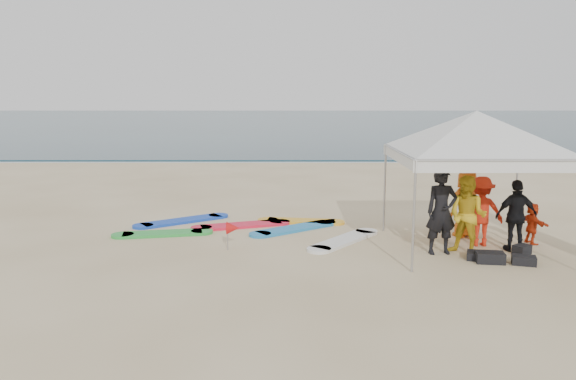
{
  "coord_description": "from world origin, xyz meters",
  "views": [
    {
      "loc": [
        -0.32,
        -10.18,
        3.4
      ],
      "look_at": [
        -0.32,
        2.6,
        1.2
      ],
      "focal_mm": 35.0,
      "sensor_mm": 36.0,
      "label": 1
    }
  ],
  "objects_px": {
    "person_orange_b": "(466,203)",
    "surfboard_spread": "(253,228)",
    "person_black_a": "(441,211)",
    "marker_pennant": "(233,228)",
    "person_orange_a": "(481,211)",
    "person_seated": "(532,223)",
    "canopy_tent": "(477,111)",
    "person_yellow": "(468,216)",
    "person_black_b": "(516,216)"
  },
  "relations": [
    {
      "from": "person_orange_b",
      "to": "canopy_tent",
      "type": "bearing_deg",
      "value": 48.41
    },
    {
      "from": "surfboard_spread",
      "to": "marker_pennant",
      "type": "bearing_deg",
      "value": -99.14
    },
    {
      "from": "canopy_tent",
      "to": "marker_pennant",
      "type": "relative_size",
      "value": 7.22
    },
    {
      "from": "person_yellow",
      "to": "person_seated",
      "type": "distance_m",
      "value": 2.02
    },
    {
      "from": "marker_pennant",
      "to": "surfboard_spread",
      "type": "bearing_deg",
      "value": 80.86
    },
    {
      "from": "canopy_tent",
      "to": "surfboard_spread",
      "type": "bearing_deg",
      "value": 159.8
    },
    {
      "from": "person_black_a",
      "to": "marker_pennant",
      "type": "height_order",
      "value": "person_black_a"
    },
    {
      "from": "person_yellow",
      "to": "person_black_a",
      "type": "bearing_deg",
      "value": -148.9
    },
    {
      "from": "surfboard_spread",
      "to": "person_seated",
      "type": "bearing_deg",
      "value": -11.88
    },
    {
      "from": "person_black_b",
      "to": "person_orange_b",
      "type": "height_order",
      "value": "person_orange_b"
    },
    {
      "from": "person_yellow",
      "to": "surfboard_spread",
      "type": "xyz_separation_m",
      "value": [
        -4.71,
        2.25,
        -0.81
      ]
    },
    {
      "from": "person_yellow",
      "to": "person_seated",
      "type": "xyz_separation_m",
      "value": [
        1.78,
        0.88,
        -0.38
      ]
    },
    {
      "from": "person_orange_a",
      "to": "person_black_b",
      "type": "bearing_deg",
      "value": 144.11
    },
    {
      "from": "person_black_b",
      "to": "person_seated",
      "type": "height_order",
      "value": "person_black_b"
    },
    {
      "from": "person_black_b",
      "to": "person_orange_b",
      "type": "relative_size",
      "value": 0.96
    },
    {
      "from": "person_orange_a",
      "to": "person_black_b",
      "type": "height_order",
      "value": "person_orange_a"
    },
    {
      "from": "person_orange_b",
      "to": "canopy_tent",
      "type": "xyz_separation_m",
      "value": [
        -0.24,
        -1.11,
        2.21
      ]
    },
    {
      "from": "person_black_b",
      "to": "marker_pennant",
      "type": "distance_m",
      "value": 6.17
    },
    {
      "from": "person_black_b",
      "to": "person_seated",
      "type": "bearing_deg",
      "value": -141.44
    },
    {
      "from": "person_yellow",
      "to": "surfboard_spread",
      "type": "height_order",
      "value": "person_yellow"
    },
    {
      "from": "person_seated",
      "to": "marker_pennant",
      "type": "xyz_separation_m",
      "value": [
        -6.8,
        -0.55,
        0.02
      ]
    },
    {
      "from": "person_orange_a",
      "to": "surfboard_spread",
      "type": "bearing_deg",
      "value": -15.31
    },
    {
      "from": "person_black_b",
      "to": "person_orange_b",
      "type": "distance_m",
      "value": 1.44
    },
    {
      "from": "person_black_b",
      "to": "surfboard_spread",
      "type": "distance_m",
      "value": 6.23
    },
    {
      "from": "person_orange_a",
      "to": "marker_pennant",
      "type": "bearing_deg",
      "value": 4.91
    },
    {
      "from": "person_orange_b",
      "to": "canopy_tent",
      "type": "height_order",
      "value": "canopy_tent"
    },
    {
      "from": "person_orange_a",
      "to": "person_yellow",
      "type": "bearing_deg",
      "value": 54.59
    },
    {
      "from": "person_black_a",
      "to": "surfboard_spread",
      "type": "distance_m",
      "value": 4.79
    },
    {
      "from": "person_yellow",
      "to": "person_orange_a",
      "type": "relative_size",
      "value": 1.08
    },
    {
      "from": "surfboard_spread",
      "to": "person_orange_a",
      "type": "bearing_deg",
      "value": -16.08
    },
    {
      "from": "person_orange_a",
      "to": "person_black_a",
      "type": "bearing_deg",
      "value": 32.67
    },
    {
      "from": "person_orange_a",
      "to": "person_seated",
      "type": "bearing_deg",
      "value": -172.47
    },
    {
      "from": "marker_pennant",
      "to": "person_orange_a",
      "type": "bearing_deg",
      "value": 4.14
    },
    {
      "from": "person_orange_b",
      "to": "marker_pennant",
      "type": "bearing_deg",
      "value": -16.77
    },
    {
      "from": "person_seated",
      "to": "person_orange_b",
      "type": "bearing_deg",
      "value": 52.48
    },
    {
      "from": "person_black_b",
      "to": "person_orange_b",
      "type": "bearing_deg",
      "value": -66.61
    },
    {
      "from": "person_orange_b",
      "to": "person_black_b",
      "type": "bearing_deg",
      "value": 89.3
    },
    {
      "from": "person_yellow",
      "to": "marker_pennant",
      "type": "relative_size",
      "value": 2.66
    },
    {
      "from": "person_orange_b",
      "to": "canopy_tent",
      "type": "relative_size",
      "value": 0.35
    },
    {
      "from": "person_orange_a",
      "to": "person_black_b",
      "type": "relative_size",
      "value": 1.0
    },
    {
      "from": "person_yellow",
      "to": "person_black_b",
      "type": "bearing_deg",
      "value": 51.58
    },
    {
      "from": "person_black_b",
      "to": "person_orange_b",
      "type": "xyz_separation_m",
      "value": [
        -0.69,
        1.27,
        0.03
      ]
    },
    {
      "from": "person_seated",
      "to": "surfboard_spread",
      "type": "height_order",
      "value": "person_seated"
    },
    {
      "from": "person_yellow",
      "to": "person_black_b",
      "type": "height_order",
      "value": "person_yellow"
    },
    {
      "from": "person_black_a",
      "to": "canopy_tent",
      "type": "height_order",
      "value": "canopy_tent"
    },
    {
      "from": "person_orange_b",
      "to": "surfboard_spread",
      "type": "xyz_separation_m",
      "value": [
        -5.17,
        0.7,
        -0.78
      ]
    },
    {
      "from": "person_black_a",
      "to": "person_black_b",
      "type": "distance_m",
      "value": 1.71
    },
    {
      "from": "canopy_tent",
      "to": "person_yellow",
      "type": "bearing_deg",
      "value": -116.49
    },
    {
      "from": "person_orange_a",
      "to": "surfboard_spread",
      "type": "xyz_separation_m",
      "value": [
        -5.25,
        1.51,
        -0.75
      ]
    },
    {
      "from": "person_orange_b",
      "to": "surfboard_spread",
      "type": "distance_m",
      "value": 5.27
    }
  ]
}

